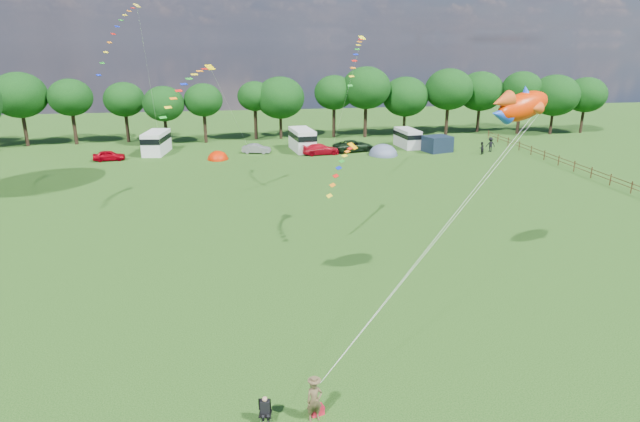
{
  "coord_description": "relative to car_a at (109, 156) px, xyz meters",
  "views": [
    {
      "loc": [
        -4.85,
        -22.64,
        14.0
      ],
      "look_at": [
        0.0,
        8.0,
        4.0
      ],
      "focal_mm": 30.0,
      "sensor_mm": 36.0,
      "label": 1
    }
  ],
  "objects": [
    {
      "name": "fish_kite",
      "position": [
        30.14,
        -39.9,
        9.98
      ],
      "size": [
        4.25,
        2.47,
        2.22
      ],
      "rotation": [
        0.0,
        -0.21,
        0.32
      ],
      "color": "red",
      "rests_on": "ground"
    },
    {
      "name": "tent_orange",
      "position": [
        12.92,
        -1.3,
        -0.61
      ],
      "size": [
        2.56,
        2.81,
        2.01
      ],
      "color": "red",
      "rests_on": "ground"
    },
    {
      "name": "tree_line",
      "position": [
        25.4,
        11.11,
        5.72
      ],
      "size": [
        102.98,
        10.98,
        10.27
      ],
      "color": "black",
      "rests_on": "ground"
    },
    {
      "name": "fence",
      "position": [
        52.09,
        -9.38,
        0.07
      ],
      "size": [
        0.12,
        33.12,
        1.2
      ],
      "color": "#472D19",
      "rests_on": "ground"
    },
    {
      "name": "ground_plane",
      "position": [
        20.09,
        -43.88,
        -0.63
      ],
      "size": [
        180.0,
        180.0,
        0.0
      ],
      "primitive_type": "plane",
      "color": "black",
      "rests_on": "ground"
    },
    {
      "name": "streamer_kite_c",
      "position": [
        22.83,
        -29.56,
        4.99
      ],
      "size": [
        3.24,
        5.09,
        2.84
      ],
      "rotation": [
        0.0,
        0.0,
        0.92
      ],
      "color": "#FF9F00",
      "rests_on": "ground"
    },
    {
      "name": "camp_chair",
      "position": [
        15.84,
        -49.4,
        0.07
      ],
      "size": [
        0.55,
        0.55,
        1.17
      ],
      "rotation": [
        0.0,
        0.0,
        -0.18
      ],
      "color": "#99999E",
      "rests_on": "ground"
    },
    {
      "name": "kite_flyer",
      "position": [
        17.72,
        -49.54,
        0.24
      ],
      "size": [
        0.69,
        0.51,
        1.74
      ],
      "primitive_type": "imported",
      "rotation": [
        0.0,
        0.0,
        0.16
      ],
      "color": "brown",
      "rests_on": "ground"
    },
    {
      "name": "streamer_kite_b",
      "position": [
        11.85,
        -21.3,
        10.05
      ],
      "size": [
        4.39,
        4.77,
        3.84
      ],
      "rotation": [
        0.0,
        0.0,
        0.72
      ],
      "color": "#F7D100",
      "rests_on": "ground"
    },
    {
      "name": "tent_greyblue",
      "position": [
        33.56,
        -2.0,
        -0.61
      ],
      "size": [
        3.7,
        4.05,
        2.75
      ],
      "color": "#4F5A74",
      "rests_on": "ground"
    },
    {
      "name": "kite_bag",
      "position": [
        17.86,
        -49.25,
        -0.44
      ],
      "size": [
        0.6,
        0.48,
        0.37
      ],
      "primitive_type": "cube",
      "rotation": [
        0.0,
        0.0,
        0.3
      ],
      "color": "red",
      "rests_on": "ground"
    },
    {
      "name": "walker_a",
      "position": [
        46.01,
        -3.51,
        0.17
      ],
      "size": [
        0.91,
        0.81,
        1.6
      ],
      "primitive_type": "imported",
      "rotation": [
        0.0,
        0.0,
        3.68
      ],
      "color": "black",
      "rests_on": "ground"
    },
    {
      "name": "walker_b",
      "position": [
        47.89,
        -2.14,
        0.32
      ],
      "size": [
        1.25,
        0.61,
        1.9
      ],
      "primitive_type": "imported",
      "rotation": [
        0.0,
        0.0,
        3.11
      ],
      "color": "black",
      "rests_on": "ground"
    },
    {
      "name": "car_a",
      "position": [
        0.0,
        0.0,
        0.0
      ],
      "size": [
        3.89,
        1.85,
        1.25
      ],
      "primitive_type": "imported",
      "rotation": [
        0.0,
        0.0,
        1.67
      ],
      "color": "#9D000D",
      "rests_on": "ground"
    },
    {
      "name": "campervan_b",
      "position": [
        5.15,
        3.53,
        0.88
      ],
      "size": [
        3.21,
        6.02,
        2.81
      ],
      "rotation": [
        0.0,
        0.0,
        1.43
      ],
      "color": "silver",
      "rests_on": "ground"
    },
    {
      "name": "car_d",
      "position": [
        30.33,
        0.86,
        0.11
      ],
      "size": [
        5.87,
        3.79,
        1.48
      ],
      "primitive_type": "imported",
      "rotation": [
        0.0,
        0.0,
        1.84
      ],
      "color": "black",
      "rests_on": "ground"
    },
    {
      "name": "streamer_kite_a",
      "position": [
        6.2,
        -17.59,
        14.29
      ],
      "size": [
        3.19,
        5.52,
        5.72
      ],
      "rotation": [
        0.0,
        0.0,
        1.07
      ],
      "color": "yellow",
      "rests_on": "ground"
    },
    {
      "name": "campervan_d",
      "position": [
        38.18,
        2.58,
        0.69
      ],
      "size": [
        2.6,
        5.17,
        2.45
      ],
      "rotation": [
        0.0,
        0.0,
        1.67
      ],
      "color": "#BABABC",
      "rests_on": "ground"
    },
    {
      "name": "campervan_c",
      "position": [
        23.81,
        2.44,
        0.9
      ],
      "size": [
        3.16,
        6.06,
        2.84
      ],
      "rotation": [
        0.0,
        0.0,
        1.69
      ],
      "color": "silver",
      "rests_on": "ground"
    },
    {
      "name": "streamer_kite_d",
      "position": [
        26.54,
        -16.96,
        12.21
      ],
      "size": [
        2.66,
        4.99,
        4.28
      ],
      "rotation": [
        0.0,
        0.0,
        0.46
      ],
      "color": "#FFFE14",
      "rests_on": "ground"
    },
    {
      "name": "car_c",
      "position": [
        25.8,
        -0.43,
        0.06
      ],
      "size": [
        4.75,
        2.35,
        1.38
      ],
      "primitive_type": "imported",
      "rotation": [
        0.0,
        0.0,
        1.66
      ],
      "color": "#B30717",
      "rests_on": "ground"
    },
    {
      "name": "car_b",
      "position": [
        17.76,
        1.64,
        -0.03
      ],
      "size": [
        3.59,
        2.06,
        1.19
      ],
      "primitive_type": "imported",
      "rotation": [
        0.0,
        0.0,
        1.32
      ],
      "color": "gray",
      "rests_on": "ground"
    },
    {
      "name": "awning_navy",
      "position": [
        41.08,
        -1.01,
        0.39
      ],
      "size": [
        3.87,
        3.46,
        2.03
      ],
      "primitive_type": "cube",
      "rotation": [
        0.0,
        0.0,
        0.29
      ],
      "color": "black",
      "rests_on": "ground"
    }
  ]
}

